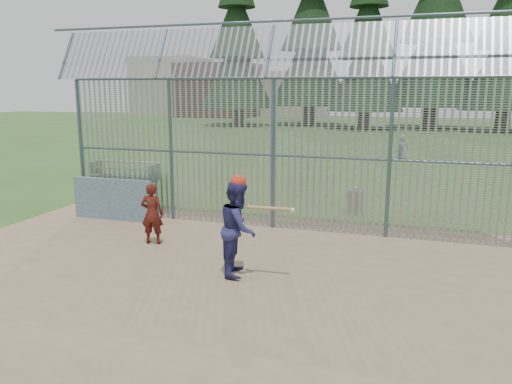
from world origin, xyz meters
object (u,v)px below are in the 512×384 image
(dugout_wall, at_px, (113,199))
(onlooker, at_px, (152,214))
(batter, at_px, (238,228))
(trash_can, at_px, (355,202))
(bleacher, at_px, (124,170))

(dugout_wall, height_order, onlooker, onlooker)
(dugout_wall, relative_size, batter, 1.30)
(onlooker, distance_m, trash_can, 6.30)
(bleacher, bearing_deg, trash_can, -17.03)
(dugout_wall, height_order, trash_can, dugout_wall)
(bleacher, bearing_deg, batter, -47.14)
(batter, xyz_separation_m, onlooker, (-2.67, 1.27, -0.21))
(batter, distance_m, onlooker, 2.97)
(batter, distance_m, bleacher, 12.07)
(dugout_wall, height_order, batter, batter)
(onlooker, distance_m, bleacher, 9.38)
(dugout_wall, height_order, bleacher, dugout_wall)
(dugout_wall, bearing_deg, onlooker, -37.23)
(onlooker, height_order, bleacher, onlooker)
(batter, relative_size, trash_can, 2.34)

